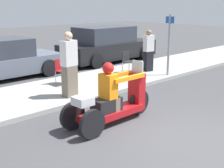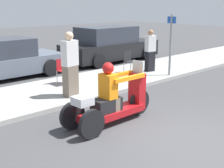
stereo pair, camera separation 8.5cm
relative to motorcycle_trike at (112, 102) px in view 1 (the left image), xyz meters
name	(u,v)px [view 1 (the left image)]	position (x,y,z in m)	size (l,w,h in m)	color
ground_plane	(183,139)	(0.45, -1.63, -0.52)	(60.00, 60.00, 0.00)	#424244
sidewalk_strip	(56,91)	(0.45, 2.97, -0.46)	(28.00, 2.80, 0.12)	#9E9E99
motorcycle_trike	(112,102)	(0.00, 0.00, 0.00)	(2.43, 0.77, 1.45)	black
spectator_end_of_line	(69,66)	(0.36, 2.10, 0.49)	(0.46, 0.31, 1.83)	#726656
spectator_far_back	(148,51)	(4.59, 2.76, 0.38)	(0.41, 0.28, 1.60)	black
folding_chair_curbside	(128,60)	(3.76, 3.04, 0.11)	(0.52, 0.52, 0.82)	#A5A8AD
folding_chair_set_back	(63,69)	(1.04, 3.39, 0.11)	(0.47, 0.47, 0.82)	#A5A8AD
parked_car_lot_left	(0,60)	(0.12, 6.02, 0.17)	(4.29, 2.05, 1.46)	slate
parked_car_lot_right	(107,45)	(5.32, 5.88, 0.25)	(4.83, 2.07, 1.64)	black
street_sign	(169,42)	(4.59, 1.82, 0.80)	(0.08, 0.36, 2.20)	gray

